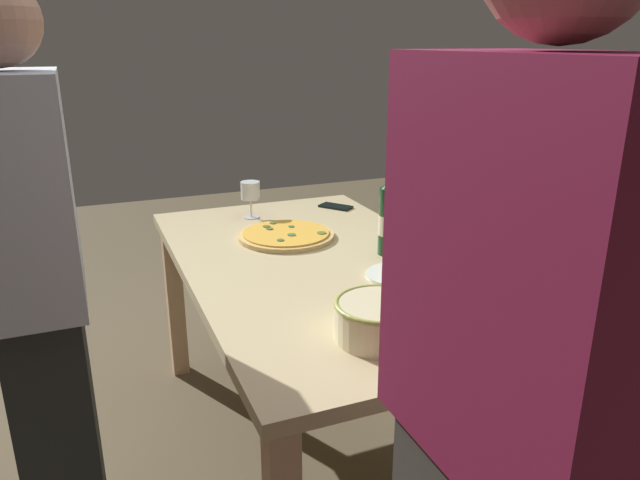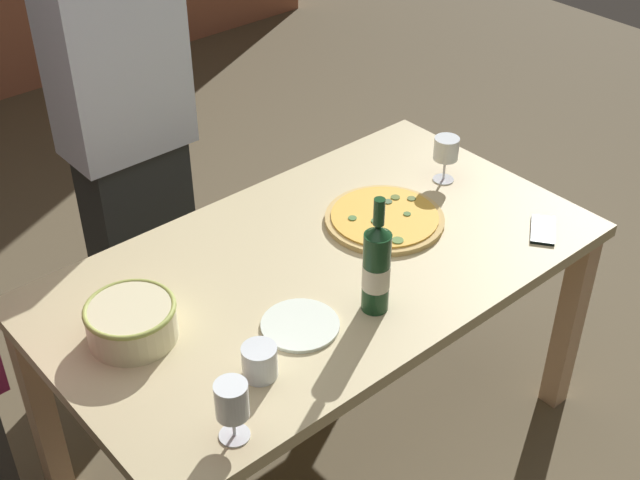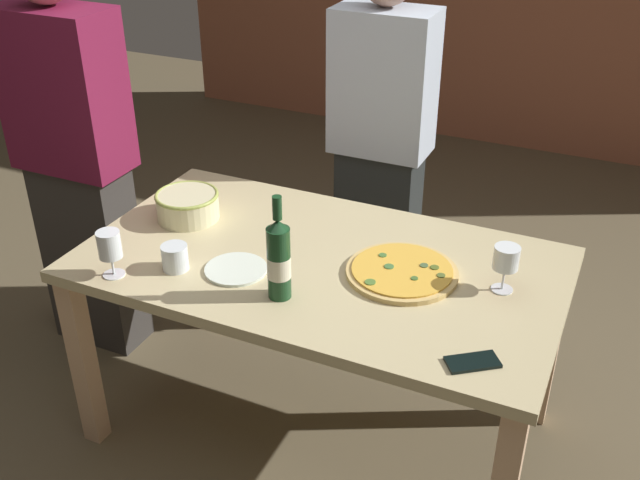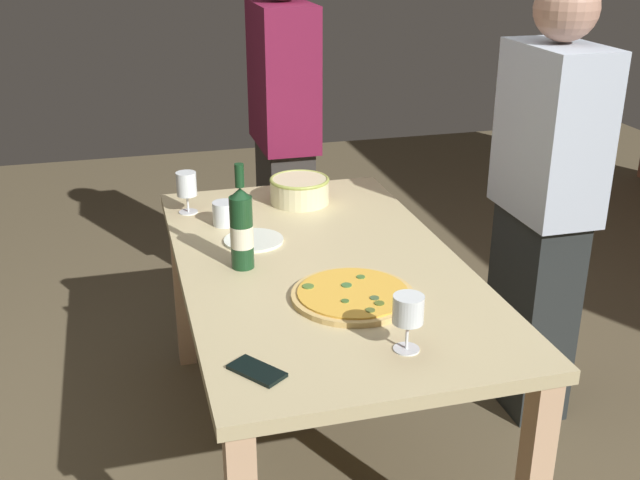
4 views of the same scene
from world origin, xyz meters
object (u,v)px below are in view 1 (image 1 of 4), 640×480
at_px(wine_glass_by_bottle, 250,192).
at_px(side_plate, 398,275).
at_px(pizza, 286,235).
at_px(cup_amber, 451,281).
at_px(serving_bowl, 380,318).
at_px(cell_phone, 336,207).
at_px(person_host, 510,445).
at_px(dining_table, 320,286).
at_px(wine_glass_near_pizza, 522,275).
at_px(wine_bottle, 389,217).
at_px(person_guest_left, 38,294).

height_order(wine_glass_by_bottle, side_plate, wine_glass_by_bottle).
relative_size(wine_glass_by_bottle, side_plate, 0.75).
relative_size(pizza, cup_amber, 4.18).
distance_m(serving_bowl, side_plate, 0.43).
xyz_separation_m(cell_phone, person_host, (-1.73, 0.46, 0.09)).
xyz_separation_m(dining_table, cup_amber, (-0.41, -0.25, 0.14)).
xyz_separation_m(serving_bowl, side_plate, (0.34, -0.25, -0.05)).
bearing_deg(wine_glass_by_bottle, cell_phone, -88.90).
bearing_deg(serving_bowl, wine_glass_by_bottle, 0.06).
distance_m(serving_bowl, person_host, 0.57).
height_order(wine_glass_near_pizza, wine_glass_by_bottle, wine_glass_near_pizza).
height_order(wine_bottle, person_host, person_host).
bearing_deg(side_plate, dining_table, 38.74).
height_order(wine_bottle, side_plate, wine_bottle).
distance_m(wine_glass_by_bottle, person_host, 1.73).
distance_m(wine_bottle, cup_amber, 0.39).
bearing_deg(wine_glass_near_pizza, wine_glass_by_bottle, 20.54).
height_order(dining_table, person_host, person_host).
bearing_deg(dining_table, serving_bowl, 172.96).
distance_m(dining_table, serving_bowl, 0.59).
bearing_deg(wine_glass_near_pizza, serving_bowl, 89.92).
distance_m(wine_bottle, wine_glass_near_pizza, 0.56).
relative_size(wine_bottle, side_plate, 1.67).
height_order(pizza, cell_phone, pizza).
bearing_deg(wine_bottle, cup_amber, -179.96).
bearing_deg(side_plate, wine_glass_near_pizza, -151.64).
bearing_deg(pizza, wine_glass_near_pizza, -155.37).
height_order(dining_table, person_guest_left, person_guest_left).
bearing_deg(wine_bottle, person_host, 160.95).
relative_size(side_plate, cell_phone, 1.43).
height_order(dining_table, pizza, pizza).
relative_size(side_plate, person_host, 0.12).
relative_size(serving_bowl, side_plate, 1.14).
bearing_deg(pizza, dining_table, -175.01).
xyz_separation_m(dining_table, wine_glass_by_bottle, (0.59, 0.07, 0.20)).
relative_size(pizza, serving_bowl, 1.56).
distance_m(dining_table, cup_amber, 0.49).
bearing_deg(cell_phone, cup_amber, 49.49).
relative_size(side_plate, person_guest_left, 0.13).
distance_m(pizza, person_guest_left, 0.93).
xyz_separation_m(pizza, side_plate, (-0.50, -0.20, -0.01)).
bearing_deg(pizza, wine_bottle, -138.04).
height_order(wine_glass_by_bottle, cup_amber, wine_glass_by_bottle).
xyz_separation_m(cup_amber, cell_phone, (1.01, -0.07, -0.04)).
height_order(wine_glass_near_pizza, cup_amber, wine_glass_near_pizza).
distance_m(wine_glass_by_bottle, cup_amber, 1.05).
height_order(pizza, cup_amber, cup_amber).
height_order(serving_bowl, wine_glass_by_bottle, wine_glass_by_bottle).
xyz_separation_m(cup_amber, person_host, (-0.73, 0.38, 0.06)).
xyz_separation_m(serving_bowl, wine_bottle, (0.54, -0.32, 0.08)).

